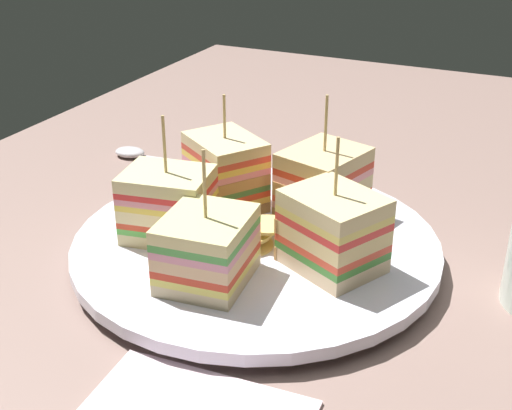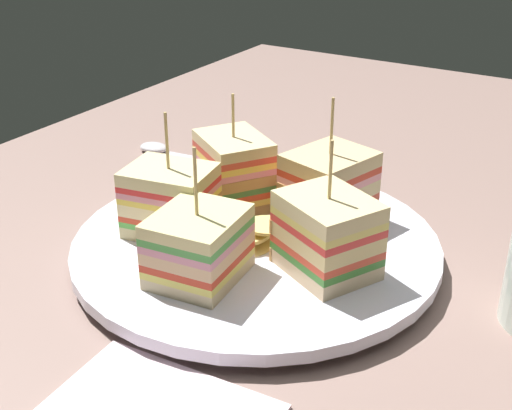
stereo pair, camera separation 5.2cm
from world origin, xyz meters
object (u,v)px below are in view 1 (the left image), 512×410
object	(u,v)px
spoon	(151,156)
sandwich_wedge_0	(323,184)
sandwich_wedge_2	(169,205)
sandwich_wedge_4	(333,231)
chip_pile	(254,234)
sandwich_wedge_1	(226,172)
sandwich_wedge_3	(207,249)
plate	(256,247)

from	to	relation	value
spoon	sandwich_wedge_0	bearing A→B (deg)	154.43
sandwich_wedge_2	sandwich_wedge_4	xyz separation A→B (cm)	(-1.13, 13.13, 0.13)
chip_pile	spoon	world-z (taller)	chip_pile
sandwich_wedge_2	spoon	distance (cm)	21.22
sandwich_wedge_1	chip_pile	distance (cm)	7.82
sandwich_wedge_3	chip_pile	bearing A→B (deg)	-13.13
sandwich_wedge_3	sandwich_wedge_4	world-z (taller)	sandwich_wedge_4
plate	sandwich_wedge_0	world-z (taller)	sandwich_wedge_0
plate	sandwich_wedge_3	distance (cm)	7.55
sandwich_wedge_2	sandwich_wedge_3	distance (cm)	7.31
plate	sandwich_wedge_0	bearing A→B (deg)	151.55
sandwich_wedge_2	sandwich_wedge_3	world-z (taller)	sandwich_wedge_2
chip_pile	sandwich_wedge_0	bearing A→B (deg)	155.58
sandwich_wedge_0	spoon	world-z (taller)	sandwich_wedge_0
plate	sandwich_wedge_3	bearing A→B (deg)	-4.79
sandwich_wedge_2	sandwich_wedge_3	size ratio (longest dim) A/B	1.01
sandwich_wedge_0	sandwich_wedge_2	distance (cm)	12.85
sandwich_wedge_4	chip_pile	distance (cm)	6.86
plate	sandwich_wedge_0	xyz separation A→B (cm)	(-6.02, 3.26, 3.62)
sandwich_wedge_0	sandwich_wedge_1	distance (cm)	8.42
sandwich_wedge_2	chip_pile	bearing A→B (deg)	4.02
sandwich_wedge_1	spoon	xyz separation A→B (cm)	(-9.41, -14.05, -4.43)
plate	sandwich_wedge_0	distance (cm)	7.75
sandwich_wedge_0	sandwich_wedge_4	xyz separation A→B (cm)	(7.33, 3.46, -0.04)
plate	sandwich_wedge_2	world-z (taller)	sandwich_wedge_2
sandwich_wedge_0	sandwich_wedge_1	size ratio (longest dim) A/B	1.07
sandwich_wedge_3	chip_pile	size ratio (longest dim) A/B	1.50
plate	chip_pile	world-z (taller)	chip_pile
sandwich_wedge_2	spoon	world-z (taller)	sandwich_wedge_2
chip_pile	sandwich_wedge_1	bearing A→B (deg)	-135.96
plate	chip_pile	xyz separation A→B (cm)	(0.76, 0.18, 1.59)
sandwich_wedge_2	spoon	bearing A→B (deg)	117.30
chip_pile	sandwich_wedge_4	bearing A→B (deg)	85.19
plate	sandwich_wedge_1	bearing A→B (deg)	-132.68
plate	sandwich_wedge_2	xyz separation A→B (cm)	(2.44, -6.40, 3.45)
sandwich_wedge_4	spoon	bearing A→B (deg)	-4.07
sandwich_wedge_0	sandwich_wedge_3	world-z (taller)	sandwich_wedge_0
sandwich_wedge_1	sandwich_wedge_4	distance (cm)	13.19
sandwich_wedge_3	spoon	world-z (taller)	sandwich_wedge_3
sandwich_wedge_2	sandwich_wedge_4	size ratio (longest dim) A/B	1.00
sandwich_wedge_4	spoon	size ratio (longest dim) A/B	0.64
sandwich_wedge_0	sandwich_wedge_3	size ratio (longest dim) A/B	1.06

